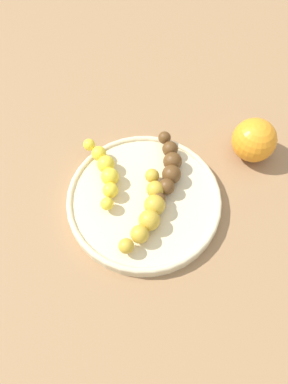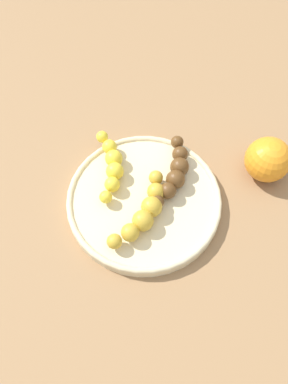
# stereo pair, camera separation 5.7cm
# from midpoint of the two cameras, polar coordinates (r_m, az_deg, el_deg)

# --- Properties ---
(ground_plane) EXTENTS (2.40, 2.40, 0.00)m
(ground_plane) POSITION_cam_midpoint_polar(r_m,az_deg,el_deg) (0.60, 2.69, -2.02)
(ground_plane) COLOR #936D47
(fruit_bowl) EXTENTS (0.25, 0.25, 0.02)m
(fruit_bowl) POSITION_cam_midpoint_polar(r_m,az_deg,el_deg) (0.59, 2.74, -1.47)
(fruit_bowl) COLOR beige
(fruit_bowl) RESTS_ON ground_plane
(banana_spotted) EXTENTS (0.13, 0.10, 0.03)m
(banana_spotted) POSITION_cam_midpoint_polar(r_m,az_deg,el_deg) (0.55, 2.95, -3.42)
(banana_spotted) COLOR gold
(banana_spotted) RESTS_ON fruit_bowl
(banana_overripe) EXTENTS (0.13, 0.07, 0.03)m
(banana_overripe) POSITION_cam_midpoint_polar(r_m,az_deg,el_deg) (0.59, 7.59, 2.84)
(banana_overripe) COLOR #593819
(banana_overripe) RESTS_ON fruit_bowl
(banana_yellow) EXTENTS (0.14, 0.04, 0.03)m
(banana_yellow) POSITION_cam_midpoint_polar(r_m,az_deg,el_deg) (0.60, -2.46, 4.03)
(banana_yellow) COLOR yellow
(banana_yellow) RESTS_ON fruit_bowl
(orange_fruit) EXTENTS (0.08, 0.08, 0.08)m
(orange_fruit) POSITION_cam_midpoint_polar(r_m,az_deg,el_deg) (0.64, 21.30, 4.55)
(orange_fruit) COLOR orange
(orange_fruit) RESTS_ON ground_plane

